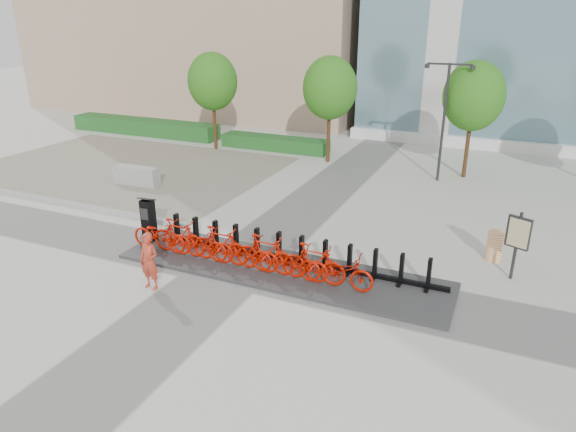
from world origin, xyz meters
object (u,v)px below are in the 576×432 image
at_px(kiosk, 148,219).
at_px(map_sign, 518,236).
at_px(worker_red, 149,261).
at_px(jersey_barrier, 137,176).
at_px(construction_barrel, 495,246).
at_px(bike_0, 159,235).

height_order(kiosk, map_sign, map_sign).
bearing_deg(worker_red, map_sign, 30.17).
xyz_separation_m(worker_red, jersey_barrier, (-6.29, 7.09, -0.39)).
distance_m(kiosk, map_sign, 10.87).
distance_m(kiosk, construction_barrel, 10.60).
height_order(construction_barrel, map_sign, map_sign).
xyz_separation_m(bike_0, worker_red, (1.17, -1.93, 0.22)).
bearing_deg(map_sign, worker_red, -129.56).
relative_size(kiosk, map_sign, 0.75).
bearing_deg(bike_0, map_sign, -75.72).
xyz_separation_m(kiosk, map_sign, (10.66, 2.04, 0.51)).
relative_size(bike_0, map_sign, 0.96).
bearing_deg(bike_0, kiosk, 57.56).
relative_size(kiosk, construction_barrel, 1.62).
distance_m(construction_barrel, map_sign, 1.45).
relative_size(bike_0, kiosk, 1.27).
bearing_deg(kiosk, construction_barrel, 12.63).
distance_m(worker_red, jersey_barrier, 9.49).
xyz_separation_m(worker_red, construction_barrel, (8.20, 5.52, -0.33)).
relative_size(bike_0, jersey_barrier, 0.92).
xyz_separation_m(jersey_barrier, map_sign, (15.02, -2.64, 0.90)).
bearing_deg(bike_0, jersey_barrier, 44.76).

